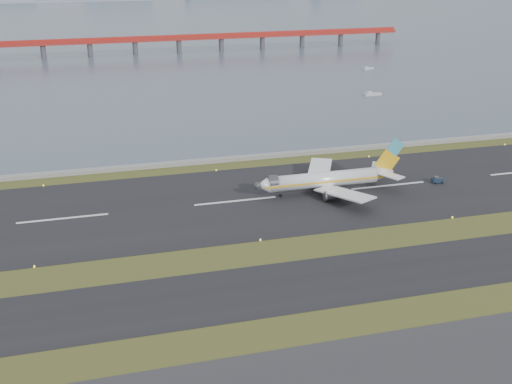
# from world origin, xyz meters

# --- Properties ---
(ground) EXTENTS (1000.00, 1000.00, 0.00)m
(ground) POSITION_xyz_m (0.00, 0.00, 0.00)
(ground) COLOR #344017
(ground) RESTS_ON ground
(taxiway_strip) EXTENTS (1000.00, 18.00, 0.10)m
(taxiway_strip) POSITION_xyz_m (0.00, -12.00, 0.05)
(taxiway_strip) COLOR black
(taxiway_strip) RESTS_ON ground
(runway_strip) EXTENTS (1000.00, 45.00, 0.10)m
(runway_strip) POSITION_xyz_m (0.00, 30.00, 0.05)
(runway_strip) COLOR black
(runway_strip) RESTS_ON ground
(seawall) EXTENTS (1000.00, 2.50, 1.00)m
(seawall) POSITION_xyz_m (0.00, 60.00, 0.50)
(seawall) COLOR gray
(seawall) RESTS_ON ground
(bay_water) EXTENTS (1400.00, 800.00, 1.30)m
(bay_water) POSITION_xyz_m (0.00, 460.00, 0.00)
(bay_water) COLOR #435160
(bay_water) RESTS_ON ground
(red_pier) EXTENTS (260.00, 5.00, 10.20)m
(red_pier) POSITION_xyz_m (20.00, 250.00, 7.28)
(red_pier) COLOR #AC251D
(red_pier) RESTS_ON ground
(airliner) EXTENTS (38.52, 32.89, 12.80)m
(airliner) POSITION_xyz_m (23.74, 29.86, 3.46)
(airliner) COLOR white
(airliner) RESTS_ON ground
(pushback_tug) EXTENTS (2.89, 1.81, 1.79)m
(pushback_tug) POSITION_xyz_m (53.17, 28.54, 0.87)
(pushback_tug) COLOR #15263B
(pushback_tug) RESTS_ON ground
(workboat_near) EXTENTS (7.25, 2.45, 1.75)m
(workboat_near) POSITION_xyz_m (79.08, 124.93, 0.55)
(workboat_near) COLOR silver
(workboat_near) RESTS_ON ground
(workboat_far) EXTENTS (6.49, 3.88, 1.51)m
(workboat_far) POSITION_xyz_m (100.40, 176.27, 0.48)
(workboat_far) COLOR silver
(workboat_far) RESTS_ON ground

